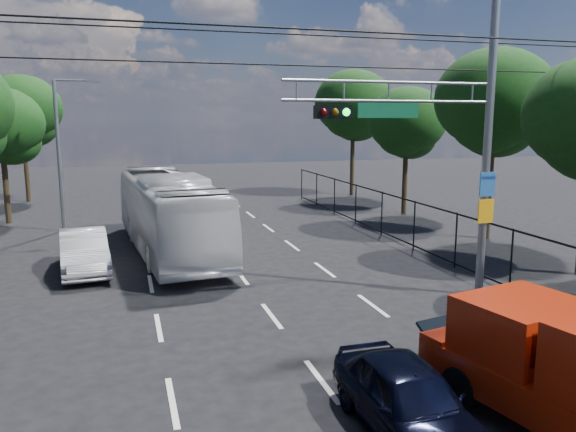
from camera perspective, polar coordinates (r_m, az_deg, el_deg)
name	(u,v)px	position (r m, az deg, el deg)	size (l,w,h in m)	color
lane_markings	(231,262)	(21.07, -5.86, -4.68)	(6.12, 38.00, 0.01)	beige
signal_mast	(452,120)	(16.67, 16.33, 9.34)	(6.43, 0.39, 9.50)	slate
streetlight_left	(62,148)	(28.22, -21.95, 6.46)	(2.09, 0.22, 7.08)	slate
utility_wires	(262,43)	(15.46, -2.65, 17.10)	(22.00, 5.04, 0.74)	black
fence_right	(438,233)	(21.86, 15.02, -1.67)	(0.06, 34.03, 2.00)	black
tree_right_c	(494,108)	(26.17, 20.22, 10.28)	(5.10, 5.10, 8.29)	black
tree_right_d	(407,126)	(31.89, 11.98, 8.91)	(4.32, 4.32, 7.02)	black
tree_right_e	(353,109)	(39.20, 6.66, 10.79)	(5.28, 5.28, 8.58)	black
tree_left_d	(2,130)	(31.61, -27.09, 7.80)	(4.20, 4.20, 6.83)	black
tree_left_e	(22,114)	(39.53, -25.38, 9.32)	(4.92, 4.92, 7.99)	black
navy_hatchback	(409,400)	(10.06, 12.19, -17.84)	(1.53, 3.81, 1.30)	black
white_bus	(169,213)	(22.84, -11.99, 0.30)	(2.63, 11.26, 3.14)	silver
white_van	(84,252)	(20.77, -20.02, -3.41)	(1.53, 4.39, 1.45)	silver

